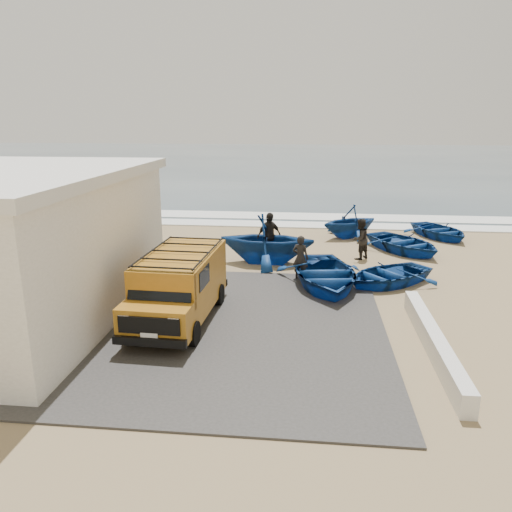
{
  "coord_description": "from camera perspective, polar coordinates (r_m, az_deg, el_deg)",
  "views": [
    {
      "loc": [
        1.81,
        -14.83,
        5.65
      ],
      "look_at": [
        0.09,
        1.17,
        1.2
      ],
      "focal_mm": 35.0,
      "sensor_mm": 36.0,
      "label": 1
    }
  ],
  "objects": [
    {
      "name": "ground",
      "position": [
        15.97,
        -0.78,
        -5.26
      ],
      "size": [
        160.0,
        160.0,
        0.0
      ],
      "primitive_type": "plane",
      "color": "#998059"
    },
    {
      "name": "slab",
      "position": [
        14.52,
        -9.67,
        -7.58
      ],
      "size": [
        12.0,
        10.0,
        0.05
      ],
      "primitive_type": "cube",
      "color": "#3D3A38",
      "rests_on": "ground"
    },
    {
      "name": "ocean",
      "position": [
        71.08,
        4.72,
        10.86
      ],
      "size": [
        180.0,
        88.0,
        0.01
      ],
      "primitive_type": "cube",
      "color": "#385166",
      "rests_on": "ground"
    },
    {
      "name": "surf_line",
      "position": [
        27.47,
        2.22,
        3.64
      ],
      "size": [
        180.0,
        1.6,
        0.06
      ],
      "primitive_type": "cube",
      "color": "white",
      "rests_on": "ground"
    },
    {
      "name": "surf_wash",
      "position": [
        29.92,
        2.55,
        4.6
      ],
      "size": [
        180.0,
        2.2,
        0.04
      ],
      "primitive_type": "cube",
      "color": "white",
      "rests_on": "ground"
    },
    {
      "name": "parapet",
      "position": [
        13.38,
        19.62,
        -9.19
      ],
      "size": [
        0.35,
        6.0,
        0.55
      ],
      "primitive_type": "cube",
      "color": "silver",
      "rests_on": "ground"
    },
    {
      "name": "van",
      "position": [
        14.42,
        -8.78,
        -3.2
      ],
      "size": [
        2.07,
        4.79,
        2.02
      ],
      "rotation": [
        0.0,
        0.0,
        -0.04
      ],
      "color": "#B4741B",
      "rests_on": "ground"
    },
    {
      "name": "boat_near_left",
      "position": [
        17.4,
        7.85,
        -2.06
      ],
      "size": [
        3.73,
        4.8,
        0.91
      ],
      "primitive_type": "imported",
      "rotation": [
        0.0,
        0.0,
        0.14
      ],
      "color": "navy",
      "rests_on": "ground"
    },
    {
      "name": "boat_near_right",
      "position": [
        18.11,
        14.78,
        -2.06
      ],
      "size": [
        4.29,
        4.11,
        0.72
      ],
      "primitive_type": "imported",
      "rotation": [
        0.0,
        0.0,
        -0.92
      ],
      "color": "navy",
      "rests_on": "ground"
    },
    {
      "name": "boat_mid_left",
      "position": [
        19.96,
        1.25,
        1.96
      ],
      "size": [
        3.95,
        3.47,
        1.99
      ],
      "primitive_type": "imported",
      "rotation": [
        0.0,
        0.0,
        1.51
      ],
      "color": "navy",
      "rests_on": "ground"
    },
    {
      "name": "boat_mid_right",
      "position": [
        22.68,
        16.52,
        1.42
      ],
      "size": [
        4.42,
        4.74,
        0.8
      ],
      "primitive_type": "imported",
      "rotation": [
        0.0,
        0.0,
        0.58
      ],
      "color": "navy",
      "rests_on": "ground"
    },
    {
      "name": "boat_far_left",
      "position": [
        24.81,
        10.68,
        3.93
      ],
      "size": [
        4.02,
        3.91,
        1.61
      ],
      "primitive_type": "imported",
      "rotation": [
        0.0,
        0.0,
        -0.97
      ],
      "color": "navy",
      "rests_on": "ground"
    },
    {
      "name": "boat_far_right",
      "position": [
        25.97,
        20.24,
        2.75
      ],
      "size": [
        3.72,
        4.23,
        0.73
      ],
      "primitive_type": "imported",
      "rotation": [
        0.0,
        0.0,
        0.42
      ],
      "color": "navy",
      "rests_on": "ground"
    },
    {
      "name": "fisherman_front",
      "position": [
        17.93,
        5.1,
        -0.23
      ],
      "size": [
        0.7,
        0.58,
        1.65
      ],
      "primitive_type": "imported",
      "rotation": [
        0.0,
        0.0,
        2.78
      ],
      "color": "black",
      "rests_on": "ground"
    },
    {
      "name": "fisherman_middle",
      "position": [
        21.0,
        11.79,
        1.91
      ],
      "size": [
        1.04,
        1.04,
        1.7
      ],
      "primitive_type": "imported",
      "rotation": [
        0.0,
        0.0,
        -2.35
      ],
      "color": "black",
      "rests_on": "ground"
    },
    {
      "name": "fisherman_back",
      "position": [
        20.51,
        1.51,
        2.29
      ],
      "size": [
        1.19,
        1.1,
        1.96
      ],
      "primitive_type": "imported",
      "rotation": [
        0.0,
        0.0,
        0.69
      ],
      "color": "black",
      "rests_on": "ground"
    }
  ]
}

